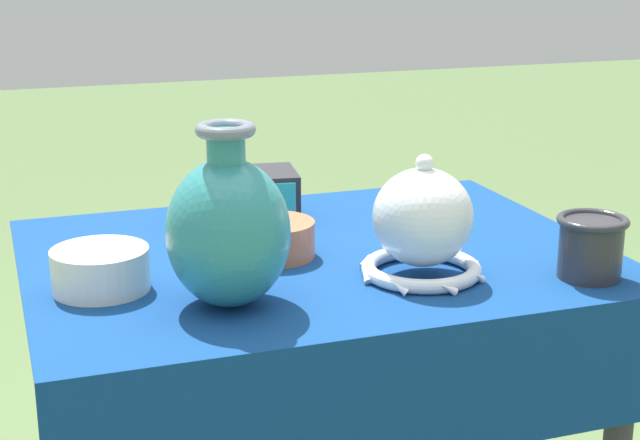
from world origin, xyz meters
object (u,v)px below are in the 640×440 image
at_px(vase_tall_bulbous, 228,229).
at_px(cup_wide_charcoal, 591,245).
at_px(vase_dome_bell, 422,227).
at_px(pot_squat_ivory, 100,270).
at_px(pot_squat_terracotta, 274,239).
at_px(mosaic_tile_box, 249,196).

xyz_separation_m(vase_tall_bulbous, cup_wide_charcoal, (0.53, -0.07, -0.06)).
bearing_deg(cup_wide_charcoal, vase_tall_bulbous, 172.65).
bearing_deg(vase_dome_bell, pot_squat_ivory, 168.25).
height_order(vase_tall_bulbous, pot_squat_terracotta, vase_tall_bulbous).
relative_size(vase_dome_bell, mosaic_tile_box, 1.05).
relative_size(vase_tall_bulbous, pot_squat_terracotta, 1.94).
xyz_separation_m(vase_dome_bell, pot_squat_ivory, (-0.46, 0.10, -0.05)).
xyz_separation_m(vase_dome_bell, mosaic_tile_box, (-0.16, 0.37, -0.03)).
xyz_separation_m(vase_tall_bulbous, pot_squat_terracotta, (0.12, 0.18, -0.08)).
bearing_deg(cup_wide_charcoal, pot_squat_ivory, 165.09).
xyz_separation_m(pot_squat_ivory, cup_wide_charcoal, (0.69, -0.18, 0.02)).
height_order(vase_tall_bulbous, mosaic_tile_box, vase_tall_bulbous).
height_order(pot_squat_ivory, cup_wide_charcoal, cup_wide_charcoal).
distance_m(vase_tall_bulbous, pot_squat_terracotta, 0.23).
relative_size(vase_tall_bulbous, cup_wide_charcoal, 2.41).
bearing_deg(cup_wide_charcoal, mosaic_tile_box, 130.53).
distance_m(vase_dome_bell, cup_wide_charcoal, 0.25).
relative_size(vase_dome_bell, cup_wide_charcoal, 1.82).
height_order(vase_dome_bell, mosaic_tile_box, vase_dome_bell).
bearing_deg(cup_wide_charcoal, vase_dome_bell, 159.12).
bearing_deg(pot_squat_ivory, pot_squat_terracotta, 13.22).
xyz_separation_m(vase_dome_bell, cup_wide_charcoal, (0.23, -0.09, -0.03)).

